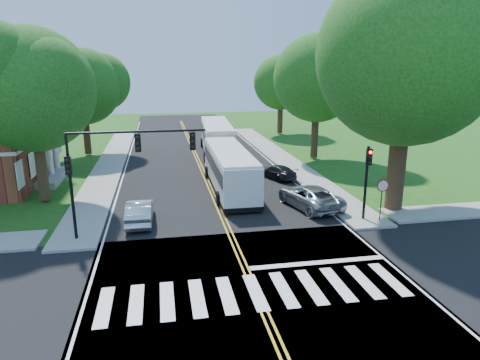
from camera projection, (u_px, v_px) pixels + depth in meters
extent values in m
plane|color=#1E4D13|center=(253.00, 286.00, 18.08)|extent=(140.00, 140.00, 0.00)
cube|color=black|center=(206.00, 179.00, 35.16)|extent=(14.00, 96.00, 0.01)
cube|color=black|center=(253.00, 286.00, 18.08)|extent=(60.00, 12.00, 0.01)
cube|color=gold|center=(201.00, 168.00, 38.96)|extent=(0.36, 70.00, 0.01)
cube|color=silver|center=(125.00, 171.00, 37.74)|extent=(0.12, 70.00, 0.01)
cube|color=silver|center=(274.00, 165.00, 40.18)|extent=(0.12, 70.00, 0.01)
cube|color=silver|center=(256.00, 292.00, 17.60)|extent=(12.60, 3.00, 0.01)
cube|color=silver|center=(318.00, 262.00, 20.22)|extent=(6.60, 0.40, 0.01)
cube|color=gray|center=(110.00, 164.00, 40.31)|extent=(2.60, 40.00, 0.15)
cube|color=gray|center=(280.00, 157.00, 43.28)|extent=(2.60, 40.00, 0.15)
cylinder|color=#302113|center=(397.00, 162.00, 26.83)|extent=(1.10, 1.10, 6.00)
sphere|color=#337D25|center=(408.00, 55.00, 25.14)|extent=(10.80, 10.80, 10.80)
cylinder|color=#302113|center=(41.00, 166.00, 28.65)|extent=(0.70, 0.70, 4.80)
sphere|color=#337D25|center=(32.00, 90.00, 27.36)|extent=(8.00, 8.00, 8.00)
cylinder|color=#302113|center=(87.00, 133.00, 43.98)|extent=(0.70, 0.70, 4.40)
sphere|color=#337D25|center=(82.00, 86.00, 42.77)|extent=(7.60, 7.60, 7.60)
cylinder|color=#302113|center=(315.00, 132.00, 42.23)|extent=(0.70, 0.70, 5.00)
sphere|color=#337D25|center=(317.00, 78.00, 40.88)|extent=(8.40, 8.40, 8.40)
cylinder|color=#302113|center=(280.00, 117.00, 57.68)|extent=(0.70, 0.70, 4.40)
sphere|color=#337D25|center=(281.00, 82.00, 56.50)|extent=(7.20, 7.20, 7.20)
cube|color=silver|center=(46.00, 126.00, 33.71)|extent=(1.40, 6.00, 0.45)
cube|color=gray|center=(52.00, 177.00, 34.78)|extent=(1.80, 6.00, 0.50)
cylinder|color=silver|center=(42.00, 161.00, 32.21)|extent=(0.50, 0.50, 4.20)
cylinder|color=silver|center=(49.00, 155.00, 34.30)|extent=(0.50, 0.50, 4.20)
cylinder|color=silver|center=(55.00, 150.00, 36.39)|extent=(0.50, 0.50, 4.20)
cylinder|color=black|center=(72.00, 197.00, 22.15)|extent=(0.16, 0.16, 4.60)
cube|color=black|center=(68.00, 166.00, 21.57)|extent=(0.30, 0.22, 0.95)
sphere|color=black|center=(67.00, 160.00, 21.36)|extent=(0.18, 0.18, 0.18)
cylinder|color=black|center=(137.00, 132.00, 21.92)|extent=(7.00, 0.12, 0.12)
cube|color=black|center=(138.00, 143.00, 21.92)|extent=(0.30, 0.22, 0.95)
cube|color=black|center=(193.00, 141.00, 22.42)|extent=(0.30, 0.22, 0.95)
cylinder|color=black|center=(366.00, 183.00, 25.11)|extent=(0.16, 0.16, 4.40)
cube|color=black|center=(369.00, 157.00, 24.55)|extent=(0.30, 0.22, 0.95)
sphere|color=#FF0A05|center=(371.00, 152.00, 24.34)|extent=(0.18, 0.18, 0.18)
cylinder|color=black|center=(381.00, 203.00, 25.06)|extent=(0.06, 0.06, 2.20)
cylinder|color=#A50A07|center=(383.00, 186.00, 24.76)|extent=(0.76, 0.04, 0.76)
cube|color=silver|center=(229.00, 170.00, 31.81)|extent=(2.63, 11.70, 2.72)
cube|color=black|center=(229.00, 163.00, 31.68)|extent=(2.69, 10.88, 0.94)
cube|color=black|center=(219.00, 150.00, 37.32)|extent=(2.42, 0.12, 1.58)
cube|color=orange|center=(219.00, 140.00, 37.09)|extent=(1.68, 0.12, 0.32)
cube|color=black|center=(230.00, 185.00, 32.12)|extent=(2.68, 11.80, 0.30)
cube|color=silver|center=(229.00, 151.00, 31.44)|extent=(2.58, 11.35, 0.22)
cylinder|color=black|center=(238.00, 171.00, 35.97)|extent=(0.33, 0.95, 0.95)
cylinder|color=black|center=(207.00, 172.00, 35.53)|extent=(0.33, 0.95, 0.95)
cylinder|color=black|center=(256.00, 196.00, 28.92)|extent=(0.33, 0.95, 0.95)
cylinder|color=black|center=(219.00, 198.00, 28.48)|extent=(0.33, 0.95, 0.95)
cube|color=silver|center=(217.00, 138.00, 44.79)|extent=(3.51, 12.72, 2.93)
cube|color=black|center=(217.00, 133.00, 44.66)|extent=(3.52, 11.84, 1.01)
cube|color=black|center=(213.00, 127.00, 50.77)|extent=(2.61, 0.27, 1.70)
cube|color=orange|center=(213.00, 118.00, 50.52)|extent=(1.81, 0.21, 0.34)
cube|color=black|center=(217.00, 151.00, 45.13)|extent=(3.57, 12.82, 0.32)
cube|color=silver|center=(217.00, 124.00, 44.40)|extent=(3.43, 12.34, 0.23)
cylinder|color=black|center=(226.00, 142.00, 49.23)|extent=(0.41, 1.04, 1.02)
cylinder|color=black|center=(202.00, 143.00, 48.91)|extent=(0.41, 1.04, 1.02)
cylinder|color=black|center=(234.00, 156.00, 41.58)|extent=(0.41, 1.04, 1.02)
cylinder|color=black|center=(205.00, 157.00, 41.25)|extent=(0.41, 1.04, 1.02)
imported|color=silver|center=(140.00, 212.00, 25.19)|extent=(1.52, 4.20, 1.38)
imported|color=#A4A6AB|center=(309.00, 196.00, 27.96)|extent=(3.60, 5.74, 1.48)
imported|color=black|center=(277.00, 172.00, 35.20)|extent=(2.90, 4.20, 1.13)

